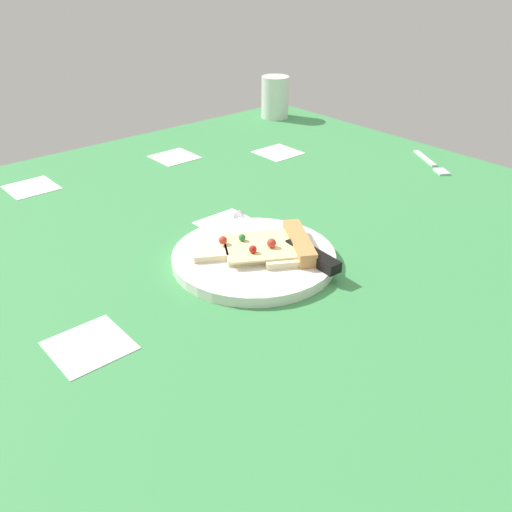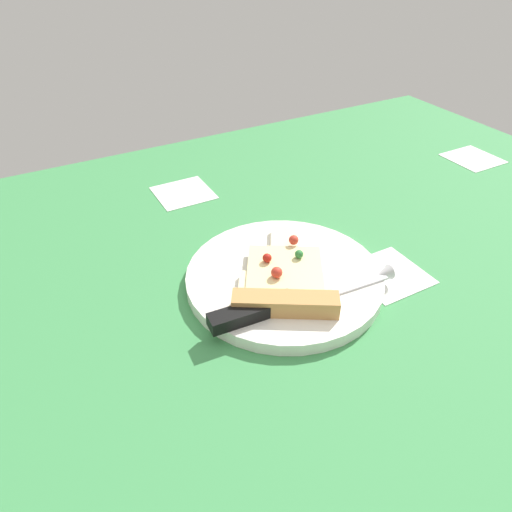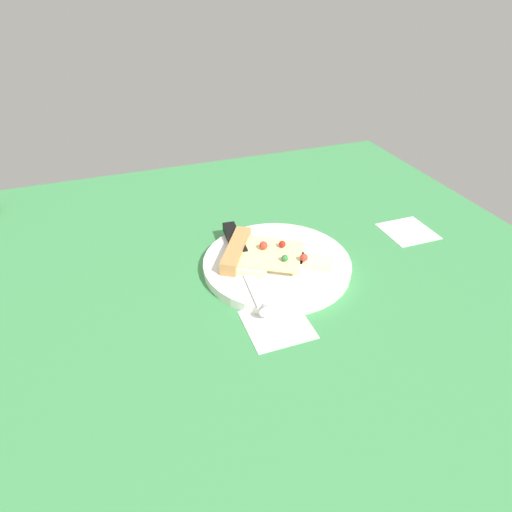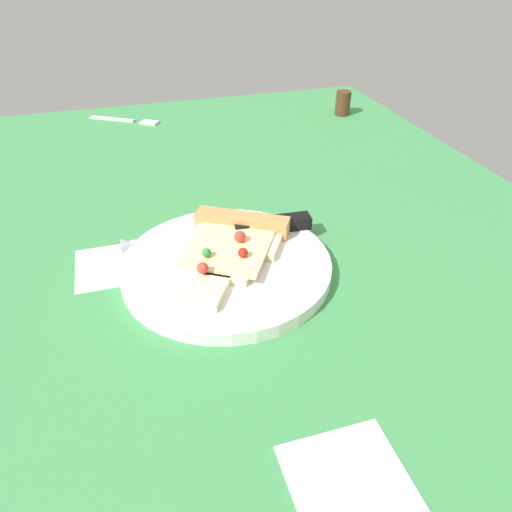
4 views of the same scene
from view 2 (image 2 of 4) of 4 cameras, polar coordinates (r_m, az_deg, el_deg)
ground_plane at (r=60.28cm, az=15.71°, el=-6.61°), size 116.84×116.84×3.00cm
plate at (r=59.63cm, az=3.43°, el=-2.64°), size 24.74×24.74×1.60cm
pizza_slice at (r=56.63cm, az=3.50°, el=-3.00°), size 15.66×18.93×2.68cm
knife at (r=54.11cm, az=3.92°, el=-5.53°), size 24.09×3.79×2.45cm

